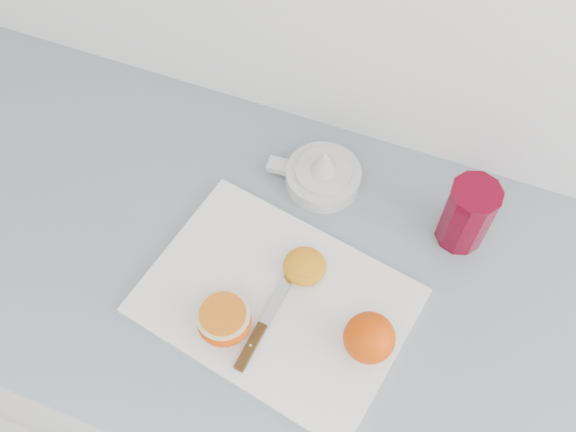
{
  "coord_description": "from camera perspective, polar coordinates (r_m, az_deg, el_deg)",
  "views": [
    {
      "loc": [
        0.05,
        1.28,
        1.8
      ],
      "look_at": [
        -0.13,
        1.75,
        0.96
      ],
      "focal_mm": 40.0,
      "sensor_mm": 36.0,
      "label": 1
    }
  ],
  "objects": [
    {
      "name": "whole_orange",
      "position": [
        0.93,
        7.23,
        -10.69
      ],
      "size": [
        0.07,
        0.07,
        0.07
      ],
      "color": "#E94600",
      "rests_on": "cutting_board"
    },
    {
      "name": "paring_knife",
      "position": [
        0.95,
        -2.88,
        -10.73
      ],
      "size": [
        0.03,
        0.18,
        0.01
      ],
      "color": "#3F270F",
      "rests_on": "cutting_board"
    },
    {
      "name": "counter",
      "position": [
        1.42,
        4.32,
        -14.17
      ],
      "size": [
        2.33,
        0.64,
        0.89
      ],
      "color": "silver",
      "rests_on": "ground"
    },
    {
      "name": "red_tumbler",
      "position": [
        1.03,
        15.58,
        -0.02
      ],
      "size": [
        0.08,
        0.08,
        0.13
      ],
      "color": "#660015",
      "rests_on": "counter"
    },
    {
      "name": "cutting_board",
      "position": [
        0.99,
        -1.07,
        -7.56
      ],
      "size": [
        0.44,
        0.35,
        0.01
      ],
      "primitive_type": "cube",
      "rotation": [
        0.0,
        0.0,
        -0.18
      ],
      "color": "white",
      "rests_on": "counter"
    },
    {
      "name": "half_orange",
      "position": [
        0.95,
        -5.7,
        -9.18
      ],
      "size": [
        0.08,
        0.08,
        0.05
      ],
      "color": "#E94600",
      "rests_on": "cutting_board"
    },
    {
      "name": "squeezed_shell",
      "position": [
        0.99,
        1.49,
        -4.47
      ],
      "size": [
        0.07,
        0.07,
        0.03
      ],
      "color": "orange",
      "rests_on": "cutting_board"
    },
    {
      "name": "citrus_juicer",
      "position": [
        1.08,
        3.08,
        3.72
      ],
      "size": [
        0.16,
        0.13,
        0.09
      ],
      "color": "white",
      "rests_on": "counter"
    }
  ]
}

